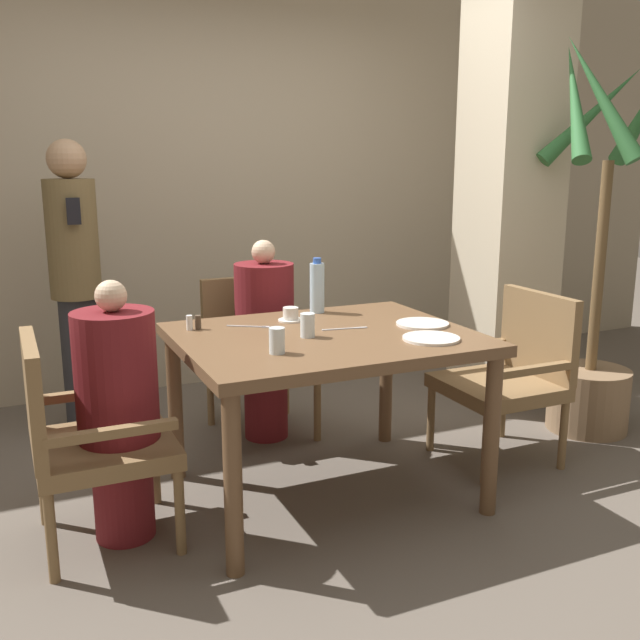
{
  "coord_description": "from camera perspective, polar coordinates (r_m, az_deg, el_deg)",
  "views": [
    {
      "loc": [
        -1.27,
        -2.77,
        1.51
      ],
      "look_at": [
        0.0,
        0.05,
        0.82
      ],
      "focal_mm": 40.0,
      "sensor_mm": 36.0,
      "label": 1
    }
  ],
  "objects": [
    {
      "name": "standing_host",
      "position": [
        4.18,
        -18.97,
        3.22
      ],
      "size": [
        0.28,
        0.31,
        1.62
      ],
      "color": "#2D2D33",
      "rests_on": "ground_plane"
    },
    {
      "name": "salt_shaker",
      "position": [
        3.24,
        -10.4,
        -0.21
      ],
      "size": [
        0.03,
        0.03,
        0.07
      ],
      "color": "white",
      "rests_on": "dining_table"
    },
    {
      "name": "glass_tall_near",
      "position": [
        2.8,
        -3.46,
        -1.65
      ],
      "size": [
        0.06,
        0.06,
        0.1
      ],
      "color": "silver",
      "rests_on": "dining_table"
    },
    {
      "name": "teacup_with_saucer",
      "position": [
        3.37,
        -2.36,
        0.39
      ],
      "size": [
        0.12,
        0.12,
        0.07
      ],
      "color": "white",
      "rests_on": "dining_table"
    },
    {
      "name": "glass_tall_mid",
      "position": [
        3.06,
        -1.0,
        -0.42
      ],
      "size": [
        0.06,
        0.06,
        0.1
      ],
      "color": "silver",
      "rests_on": "dining_table"
    },
    {
      "name": "knife_beside_plate",
      "position": [
        3.22,
        2.19,
        -0.68
      ],
      "size": [
        0.21,
        0.04,
        0.0
      ],
      "color": "silver",
      "rests_on": "dining_table"
    },
    {
      "name": "pepper_shaker",
      "position": [
        3.25,
        -9.73,
        -0.18
      ],
      "size": [
        0.03,
        0.03,
        0.06
      ],
      "color": "#4C3D2D",
      "rests_on": "dining_table"
    },
    {
      "name": "wall_back",
      "position": [
        4.87,
        -9.32,
        11.2
      ],
      "size": [
        8.0,
        0.06,
        2.8
      ],
      "color": "tan",
      "rests_on": "ground_plane"
    },
    {
      "name": "diner_in_left_chair",
      "position": [
        2.95,
        -15.84,
        -6.89
      ],
      "size": [
        0.32,
        0.32,
        1.06
      ],
      "color": "maroon",
      "rests_on": "ground_plane"
    },
    {
      "name": "plate_main_left",
      "position": [
        3.06,
        8.88,
        -1.46
      ],
      "size": [
        0.24,
        0.24,
        0.01
      ],
      "color": "white",
      "rests_on": "dining_table"
    },
    {
      "name": "dining_table",
      "position": [
        3.16,
        0.39,
        -2.71
      ],
      "size": [
        1.27,
        1.03,
        0.77
      ],
      "color": "brown",
      "rests_on": "ground_plane"
    },
    {
      "name": "chair_right_side",
      "position": [
        3.75,
        15.02,
        -3.94
      ],
      "size": [
        0.53,
        0.53,
        0.86
      ],
      "color": "brown",
      "rests_on": "ground_plane"
    },
    {
      "name": "pillar_stone",
      "position": [
        4.53,
        14.94,
        10.22
      ],
      "size": [
        0.48,
        0.48,
        2.7
      ],
      "color": "beige",
      "rests_on": "ground_plane"
    },
    {
      "name": "potted_palm",
      "position": [
        4.23,
        21.29,
        1.1
      ],
      "size": [
        0.74,
        0.82,
        2.15
      ],
      "color": "#896B4C",
      "rests_on": "ground_plane"
    },
    {
      "name": "chair_far_side",
      "position": [
        4.04,
        -5.09,
        -2.38
      ],
      "size": [
        0.53,
        0.53,
        0.86
      ],
      "color": "brown",
      "rests_on": "ground_plane"
    },
    {
      "name": "water_bottle",
      "position": [
        3.54,
        -0.23,
        2.65
      ],
      "size": [
        0.07,
        0.07,
        0.27
      ],
      "color": "silver",
      "rests_on": "dining_table"
    },
    {
      "name": "chair_left_side",
      "position": [
        2.96,
        -18.45,
        -8.63
      ],
      "size": [
        0.53,
        0.53,
        0.86
      ],
      "color": "brown",
      "rests_on": "ground_plane"
    },
    {
      "name": "plate_main_right",
      "position": [
        3.33,
        8.2,
        -0.3
      ],
      "size": [
        0.24,
        0.24,
        0.01
      ],
      "color": "white",
      "rests_on": "dining_table"
    },
    {
      "name": "ground_plane",
      "position": [
        3.4,
        0.37,
        -13.72
      ],
      "size": [
        16.0,
        16.0,
        0.0
      ],
      "primitive_type": "plane",
      "color": "#60564C"
    },
    {
      "name": "fork_beside_plate",
      "position": [
        3.27,
        -5.4,
        -0.53
      ],
      "size": [
        0.18,
        0.12,
        0.0
      ],
      "color": "silver",
      "rests_on": "dining_table"
    },
    {
      "name": "diner_in_far_chair",
      "position": [
        3.88,
        -4.43,
        -1.48
      ],
      "size": [
        0.32,
        0.32,
        1.1
      ],
      "color": "maroon",
      "rests_on": "ground_plane"
    }
  ]
}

